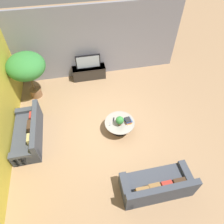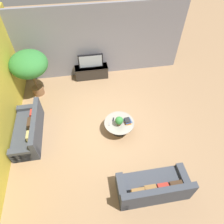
% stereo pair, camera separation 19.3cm
% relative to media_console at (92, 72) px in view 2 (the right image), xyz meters
% --- Properties ---
extents(ground_plane, '(24.00, 24.00, 0.00)m').
position_rel_media_console_xyz_m(ground_plane, '(0.28, -2.94, -0.28)').
color(ground_plane, '#9E7A56').
extents(back_wall_stone, '(7.40, 0.12, 3.00)m').
position_rel_media_console_xyz_m(back_wall_stone, '(0.28, 0.32, 1.22)').
color(back_wall_stone, gray).
rests_on(back_wall_stone, ground).
extents(media_console, '(1.45, 0.50, 0.54)m').
position_rel_media_console_xyz_m(media_console, '(0.00, 0.00, 0.00)').
color(media_console, '#2D2823').
rests_on(media_console, ground).
extents(television, '(1.04, 0.13, 0.60)m').
position_rel_media_console_xyz_m(television, '(0.00, -0.00, 0.56)').
color(television, black).
rests_on(television, media_console).
extents(coffee_table, '(1.02, 1.02, 0.43)m').
position_rel_media_console_xyz_m(coffee_table, '(0.64, -3.15, 0.02)').
color(coffee_table, black).
rests_on(coffee_table, ground).
extents(couch_by_wall, '(0.84, 2.01, 0.84)m').
position_rel_media_console_xyz_m(couch_by_wall, '(-2.39, -2.88, 0.00)').
color(couch_by_wall, '#3D424C').
rests_on(couch_by_wall, ground).
extents(couch_near_entry, '(1.94, 0.84, 0.84)m').
position_rel_media_console_xyz_m(couch_near_entry, '(1.16, -5.42, 0.01)').
color(couch_near_entry, '#3D424C').
rests_on(couch_near_entry, ground).
extents(potted_palm_tall, '(1.38, 1.38, 1.91)m').
position_rel_media_console_xyz_m(potted_palm_tall, '(-2.28, -0.73, 1.12)').
color(potted_palm_tall, brown).
rests_on(potted_palm_tall, ground).
extents(potted_plant_tabletop, '(0.27, 0.27, 0.35)m').
position_rel_media_console_xyz_m(potted_plant_tabletop, '(0.62, -3.24, 0.35)').
color(potted_plant_tabletop, brown).
rests_on(potted_plant_tabletop, coffee_table).
extents(book_stack, '(0.26, 0.29, 0.12)m').
position_rel_media_console_xyz_m(book_stack, '(0.92, -3.18, 0.21)').
color(book_stack, gold).
rests_on(book_stack, coffee_table).
extents(remote_black, '(0.09, 0.16, 0.02)m').
position_rel_media_console_xyz_m(remote_black, '(0.46, -3.00, 0.16)').
color(remote_black, black).
rests_on(remote_black, coffee_table).
extents(remote_silver, '(0.10, 0.16, 0.02)m').
position_rel_media_console_xyz_m(remote_silver, '(0.31, -3.15, 0.16)').
color(remote_silver, gray).
rests_on(remote_silver, coffee_table).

